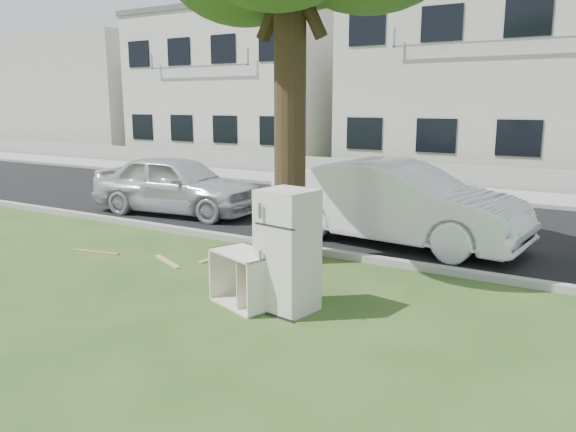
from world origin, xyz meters
The scene contains 16 objects.
ground centered at (0.00, 0.00, 0.00)m, with size 120.00×120.00×0.00m, color #254719.
road centered at (0.00, 6.00, 0.01)m, with size 120.00×7.00×0.01m, color black.
kerb_near centered at (0.00, 2.45, 0.00)m, with size 120.00×0.18×0.12m, color gray.
kerb_far centered at (0.00, 9.55, 0.00)m, with size 120.00×0.18×0.12m, color gray.
sidewalk centered at (0.00, 11.00, 0.01)m, with size 120.00×2.80×0.01m, color gray.
low_wall centered at (0.00, 12.60, 0.35)m, with size 120.00×0.15×0.70m, color gray.
townhouse_left centered at (-12.00, 17.50, 3.52)m, with size 10.20×8.16×7.04m.
townhouse_center centered at (0.00, 17.50, 3.72)m, with size 11.22×8.16×7.44m.
filler_left centered at (-26.00, 18.00, 3.20)m, with size 16.00×9.00×6.40m, color #B4B3A4.
fridge centered at (0.80, -0.25, 0.82)m, with size 0.67×0.62×1.63m, color silver.
cabinet centered at (0.20, -0.37, 0.37)m, with size 0.96×0.59×0.75m, color beige.
plank_a centered at (-3.80, 0.42, 0.01)m, with size 1.03×0.08×0.02m, color #956D48.
plank_b centered at (-2.20, 0.62, 0.01)m, with size 0.97×0.10×0.02m, color tan.
plank_c centered at (-1.60, 1.29, 0.01)m, with size 0.89×0.10×0.02m, color #A3805A.
car_center centered at (0.74, 3.97, 0.82)m, with size 1.73×4.95×1.63m, color white.
car_left centered at (-5.03, 4.04, 0.74)m, with size 1.75×4.34×1.48m, color #B7BABF.
Camera 1 is at (4.50, -6.37, 2.73)m, focal length 35.00 mm.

